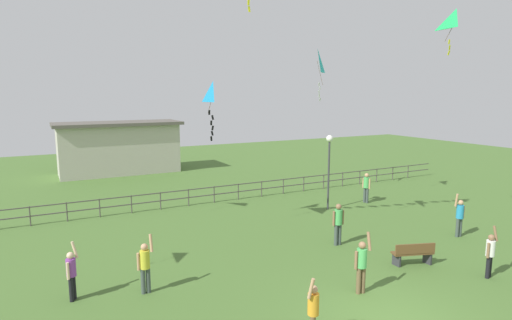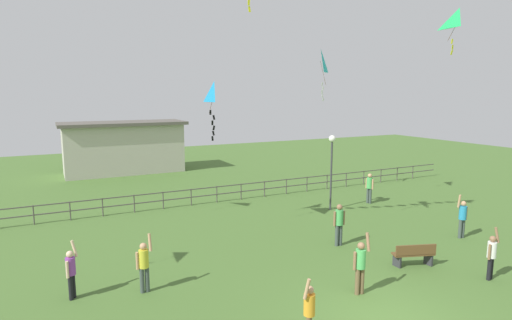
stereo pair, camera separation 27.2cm
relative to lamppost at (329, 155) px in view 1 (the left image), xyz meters
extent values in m
plane|color=#476B2D|center=(-5.36, -9.84, -2.95)|extent=(80.00, 80.00, 0.00)
cylinder|color=#38383D|center=(0.00, 0.00, -1.11)|extent=(0.10, 0.10, 3.68)
sphere|color=white|center=(0.00, 0.00, 0.88)|extent=(0.36, 0.36, 0.36)
cube|color=brown|center=(-1.84, -7.39, -2.50)|extent=(1.55, 0.87, 0.06)
cube|color=brown|center=(-1.90, -7.56, -2.28)|extent=(1.44, 0.55, 0.36)
cube|color=#333338|center=(-2.41, -7.20, -2.73)|extent=(0.08, 0.36, 0.45)
cube|color=#333338|center=(-1.28, -7.59, -2.73)|extent=(0.08, 0.36, 0.45)
cylinder|color=black|center=(-12.93, -4.50, -2.57)|extent=(0.13, 0.13, 0.77)
cylinder|color=black|center=(-13.01, -4.63, -2.57)|extent=(0.13, 0.13, 0.77)
cylinder|color=purple|center=(-12.97, -4.56, -1.92)|extent=(0.28, 0.28, 0.54)
sphere|color=beige|center=(-12.97, -4.56, -1.54)|extent=(0.21, 0.21, 0.21)
cylinder|color=beige|center=(-12.83, -4.43, -1.43)|extent=(0.22, 0.18, 0.52)
cylinder|color=beige|center=(-13.07, -4.72, -1.95)|extent=(0.08, 0.08, 0.51)
cylinder|color=black|center=(-0.35, -9.35, -2.57)|extent=(0.13, 0.13, 0.77)
cylinder|color=black|center=(-0.49, -9.39, -2.57)|extent=(0.13, 0.13, 0.77)
cylinder|color=white|center=(-0.42, -9.37, -1.92)|extent=(0.28, 0.28, 0.54)
sphere|color=#8C6647|center=(-0.42, -9.37, -1.54)|extent=(0.21, 0.21, 0.21)
cylinder|color=#8C6647|center=(-0.23, -9.37, -1.43)|extent=(0.13, 0.21, 0.52)
cylinder|color=#8C6647|center=(-0.60, -9.41, -1.95)|extent=(0.08, 0.08, 0.51)
cylinder|color=#3F4C47|center=(-10.84, -5.12, -2.55)|extent=(0.14, 0.14, 0.81)
cylinder|color=#3F4C47|center=(-10.99, -5.12, -2.55)|extent=(0.14, 0.14, 0.81)
cylinder|color=gold|center=(-10.91, -5.12, -1.85)|extent=(0.30, 0.30, 0.58)
sphere|color=tan|center=(-10.91, -5.12, -1.46)|extent=(0.22, 0.22, 0.22)
cylinder|color=tan|center=(-10.72, -5.16, -1.34)|extent=(0.09, 0.21, 0.55)
cylinder|color=tan|center=(-11.11, -5.12, -1.89)|extent=(0.09, 0.09, 0.55)
cylinder|color=#3F4C47|center=(2.26, -6.16, -2.54)|extent=(0.14, 0.14, 0.83)
cylinder|color=#3F4C47|center=(2.43, -6.17, -2.54)|extent=(0.14, 0.14, 0.83)
cylinder|color=#268CBF|center=(2.35, -6.17, -1.83)|extent=(0.30, 0.30, 0.58)
sphere|color=tan|center=(2.35, -6.17, -1.43)|extent=(0.22, 0.22, 0.22)
cylinder|color=tan|center=(2.15, -6.10, -1.31)|extent=(0.10, 0.16, 0.56)
cylinder|color=tan|center=(2.55, -6.18, -1.87)|extent=(0.09, 0.09, 0.55)
cylinder|color=#3F4C47|center=(2.77, 0.22, -2.52)|extent=(0.15, 0.15, 0.87)
cylinder|color=#3F4C47|center=(2.81, 0.05, -2.52)|extent=(0.15, 0.15, 0.87)
cylinder|color=#4CB259|center=(2.79, 0.13, -1.78)|extent=(0.32, 0.32, 0.61)
sphere|color=tan|center=(2.79, 0.13, -1.36)|extent=(0.23, 0.23, 0.23)
cylinder|color=tan|center=(2.74, 0.34, -1.82)|extent=(0.10, 0.10, 0.58)
cylinder|color=tan|center=(2.84, -0.07, -1.82)|extent=(0.10, 0.10, 0.58)
cylinder|color=brown|center=(-4.92, -8.23, -2.53)|extent=(0.14, 0.14, 0.85)
cylinder|color=brown|center=(-5.09, -8.22, -2.53)|extent=(0.14, 0.14, 0.85)
cylinder|color=#4CB259|center=(-5.00, -8.23, -1.81)|extent=(0.31, 0.31, 0.60)
sphere|color=#8C6647|center=(-5.00, -8.23, -1.40)|extent=(0.23, 0.23, 0.23)
cylinder|color=#8C6647|center=(-4.80, -8.30, -1.28)|extent=(0.11, 0.23, 0.57)
cylinder|color=#8C6647|center=(-5.21, -8.20, -1.84)|extent=(0.09, 0.09, 0.57)
cylinder|color=#3F4C47|center=(-2.87, -4.54, -2.51)|extent=(0.15, 0.15, 0.88)
cylinder|color=#3F4C47|center=(-3.04, -4.53, -2.51)|extent=(0.15, 0.15, 0.88)
cylinder|color=#4CB259|center=(-2.95, -4.53, -1.76)|extent=(0.32, 0.32, 0.62)
sphere|color=#8C6647|center=(-2.95, -4.53, -1.33)|extent=(0.24, 0.24, 0.24)
cylinder|color=#8C6647|center=(-2.74, -4.55, -1.80)|extent=(0.10, 0.10, 0.59)
cylinder|color=#8C6647|center=(-3.17, -4.52, -1.80)|extent=(0.10, 0.10, 0.59)
cylinder|color=orange|center=(-7.89, -9.73, -1.90)|extent=(0.28, 0.28, 0.55)
sphere|color=tan|center=(-7.89, -9.73, -1.53)|extent=(0.21, 0.21, 0.21)
cylinder|color=tan|center=(-8.04, -9.85, -1.42)|extent=(0.19, 0.18, 0.53)
cylinder|color=tan|center=(-7.76, -9.59, -1.94)|extent=(0.08, 0.08, 0.52)
pyramid|color=#19B2B2|center=(1.04, 2.69, 5.07)|extent=(0.80, 0.75, 1.37)
cylinder|color=#4C381E|center=(1.15, 2.55, 4.38)|extent=(0.25, 0.30, 1.37)
cube|color=white|center=(1.07, 2.51, 3.74)|extent=(0.09, 0.04, 0.20)
cube|color=white|center=(1.18, 2.57, 3.52)|extent=(0.08, 0.03, 0.20)
cube|color=white|center=(1.08, 2.52, 3.30)|extent=(0.12, 0.04, 0.21)
cube|color=white|center=(1.13, 2.54, 3.08)|extent=(0.09, 0.04, 0.20)
cube|color=white|center=(1.23, 2.59, 2.86)|extent=(0.09, 0.04, 0.20)
pyramid|color=#1EB759|center=(2.30, -5.32, 6.22)|extent=(0.65, 1.00, 0.87)
cylinder|color=#4C381E|center=(2.05, -5.28, 5.79)|extent=(0.51, 0.09, 0.87)
cube|color=yellow|center=(1.98, -5.32, 5.34)|extent=(0.10, 0.02, 0.21)
cube|color=yellow|center=(2.12, -5.25, 5.12)|extent=(0.11, 0.05, 0.21)
cube|color=yellow|center=(2.04, -5.29, 4.90)|extent=(0.12, 0.04, 0.21)
cube|color=yellow|center=(-6.58, -3.65, 6.39)|extent=(0.09, 0.02, 0.20)
cube|color=yellow|center=(-6.54, -3.63, 6.17)|extent=(0.11, 0.02, 0.21)
pyramid|color=#198CD1|center=(-6.96, -1.14, 3.27)|extent=(0.30, 0.92, 0.87)
cylinder|color=#4C381E|center=(-7.09, -1.14, 2.83)|extent=(0.27, 0.03, 0.87)
cube|color=black|center=(-7.17, -1.19, 2.43)|extent=(0.08, 0.03, 0.20)
cube|color=black|center=(-6.99, -1.10, 2.21)|extent=(0.12, 0.03, 0.21)
cube|color=black|center=(-7.08, -1.14, 1.99)|extent=(0.08, 0.04, 0.20)
cube|color=black|center=(-7.00, -1.10, 1.77)|extent=(0.11, 0.04, 0.21)
cube|color=black|center=(-7.03, -1.11, 1.55)|extent=(0.11, 0.04, 0.21)
cube|color=black|center=(-7.08, -1.14, 1.33)|extent=(0.11, 0.04, 0.21)
cylinder|color=#4C4742|center=(-14.14, 4.16, -2.48)|extent=(0.06, 0.06, 0.95)
cylinder|color=#4C4742|center=(-12.56, 4.16, -2.48)|extent=(0.06, 0.06, 0.95)
cylinder|color=#4C4742|center=(-11.05, 4.16, -2.48)|extent=(0.06, 0.06, 0.95)
cylinder|color=#4C4742|center=(-9.48, 4.16, -2.48)|extent=(0.06, 0.06, 0.95)
cylinder|color=#4C4742|center=(-7.96, 4.16, -2.48)|extent=(0.06, 0.06, 0.95)
cylinder|color=#4C4742|center=(-6.39, 4.16, -2.48)|extent=(0.06, 0.06, 0.95)
cylinder|color=#4C4742|center=(-4.87, 4.16, -2.48)|extent=(0.06, 0.06, 0.95)
cylinder|color=#4C4742|center=(-3.35, 4.16, -2.48)|extent=(0.06, 0.06, 0.95)
cylinder|color=#4C4742|center=(-1.79, 4.16, -2.48)|extent=(0.06, 0.06, 0.95)
cylinder|color=#4C4742|center=(-0.26, 4.16, -2.48)|extent=(0.06, 0.06, 0.95)
cylinder|color=#4C4742|center=(1.26, 4.16, -2.48)|extent=(0.06, 0.06, 0.95)
cylinder|color=#4C4742|center=(2.83, 4.16, -2.48)|extent=(0.06, 0.06, 0.95)
cylinder|color=#4C4742|center=(4.39, 4.16, -2.48)|extent=(0.06, 0.06, 0.95)
cylinder|color=#4C4742|center=(5.89, 4.16, -2.48)|extent=(0.06, 0.06, 0.95)
cylinder|color=#4C4742|center=(7.44, 4.16, -2.48)|extent=(0.06, 0.06, 0.95)
cylinder|color=#4C4742|center=(8.97, 4.16, -2.48)|extent=(0.06, 0.06, 0.95)
cylinder|color=#4C4742|center=(10.51, 4.16, -2.48)|extent=(0.06, 0.06, 0.95)
cube|color=#4C4742|center=(-5.36, 4.16, -2.04)|extent=(36.00, 0.05, 0.05)
cube|color=#4C4742|center=(-5.36, 4.16, -2.48)|extent=(36.00, 0.05, 0.05)
cube|color=#B7B2A3|center=(-7.95, 16.16, -1.07)|extent=(8.79, 3.35, 3.76)
cube|color=#59544C|center=(-7.95, 16.16, 0.93)|extent=(9.39, 3.95, 0.24)
camera|label=1|loc=(-13.59, -17.57, 3.17)|focal=29.46mm
camera|label=2|loc=(-13.35, -17.70, 3.17)|focal=29.46mm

